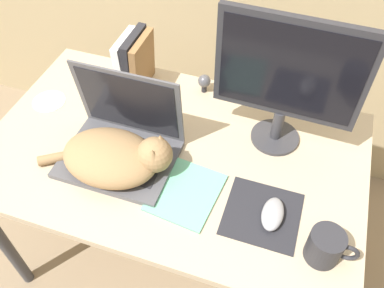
{
  "coord_description": "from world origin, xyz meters",
  "views": [
    {
      "loc": [
        0.34,
        -0.42,
        1.73
      ],
      "look_at": [
        0.08,
        0.35,
        0.81
      ],
      "focal_mm": 38.0,
      "sensor_mm": 36.0,
      "label": 1
    }
  ],
  "objects": [
    {
      "name": "cd_disc",
      "position": [
        -0.52,
        0.46,
        0.71
      ],
      "size": [
        0.12,
        0.12,
        0.0
      ],
      "color": "silver",
      "rests_on": "desk"
    },
    {
      "name": "external_monitor",
      "position": [
        0.31,
        0.55,
        0.97
      ],
      "size": [
        0.44,
        0.16,
        0.46
      ],
      "color": "#333338",
      "rests_on": "desk"
    },
    {
      "name": "book_row",
      "position": [
        -0.25,
        0.66,
        0.81
      ],
      "size": [
        0.1,
        0.17,
        0.22
      ],
      "color": "white",
      "rests_on": "desk"
    },
    {
      "name": "computer_mouse",
      "position": [
        0.36,
        0.24,
        0.73
      ],
      "size": [
        0.06,
        0.11,
        0.04
      ],
      "color": "#99999E",
      "rests_on": "mousepad"
    },
    {
      "name": "notepad",
      "position": [
        0.1,
        0.24,
        0.71
      ],
      "size": [
        0.21,
        0.24,
        0.01
      ],
      "color": "#6BBC93",
      "rests_on": "desk"
    },
    {
      "name": "webcam",
      "position": [
        0.01,
        0.7,
        0.75
      ],
      "size": [
        0.05,
        0.05,
        0.07
      ],
      "color": "#232328",
      "rests_on": "desk"
    },
    {
      "name": "mug",
      "position": [
        0.51,
        0.16,
        0.76
      ],
      "size": [
        0.14,
        0.09,
        0.1
      ],
      "color": "#28282D",
      "rests_on": "desk"
    },
    {
      "name": "desk",
      "position": [
        0.0,
        0.39,
        0.64
      ],
      "size": [
        1.25,
        0.77,
        0.71
      ],
      "color": "tan",
      "rests_on": "ground_plane"
    },
    {
      "name": "cat",
      "position": [
        -0.13,
        0.26,
        0.77
      ],
      "size": [
        0.43,
        0.22,
        0.14
      ],
      "color": "#99754C",
      "rests_on": "desk"
    },
    {
      "name": "laptop",
      "position": [
        -0.15,
        0.32,
        0.76
      ],
      "size": [
        0.36,
        0.27,
        0.28
      ],
      "color": "#4C4C51",
      "rests_on": "desk"
    },
    {
      "name": "mousepad",
      "position": [
        0.33,
        0.24,
        0.71
      ],
      "size": [
        0.22,
        0.21,
        0.0
      ],
      "color": "#232328",
      "rests_on": "desk"
    }
  ]
}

